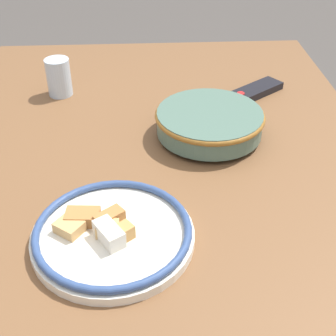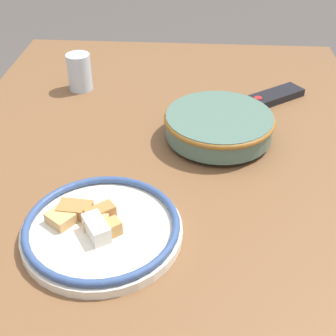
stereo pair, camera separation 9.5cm
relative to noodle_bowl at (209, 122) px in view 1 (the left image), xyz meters
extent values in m
cube|color=brown|center=(0.17, -0.12, -0.06)|extent=(1.57, 1.02, 0.04)
cylinder|color=brown|center=(-0.54, -0.56, -0.44)|extent=(0.06, 0.06, 0.71)
cylinder|color=brown|center=(-0.54, 0.32, -0.44)|extent=(0.06, 0.06, 0.71)
cylinder|color=#4C6B5B|center=(0.00, 0.00, -0.03)|extent=(0.11, 0.11, 0.01)
cylinder|color=#4C6B5B|center=(0.00, 0.00, 0.00)|extent=(0.25, 0.25, 0.05)
cylinder|color=#9E4C1E|center=(0.00, 0.00, 0.00)|extent=(0.22, 0.22, 0.05)
torus|color=#936023|center=(0.00, 0.00, 0.02)|extent=(0.26, 0.26, 0.01)
cylinder|color=silver|center=(0.34, -0.21, -0.03)|extent=(0.29, 0.29, 0.02)
torus|color=#334C7F|center=(0.34, -0.21, -0.01)|extent=(0.28, 0.28, 0.01)
cube|color=tan|center=(0.34, -0.22, -0.01)|extent=(0.03, 0.04, 0.02)
cube|color=#B2753D|center=(0.31, -0.27, -0.01)|extent=(0.04, 0.06, 0.02)
cube|color=#B2753D|center=(0.32, -0.22, -0.01)|extent=(0.05, 0.06, 0.03)
cube|color=tan|center=(0.33, -0.29, -0.01)|extent=(0.06, 0.06, 0.02)
cube|color=silver|center=(0.36, -0.22, -0.01)|extent=(0.07, 0.06, 0.03)
cube|color=tan|center=(0.36, -0.20, -0.01)|extent=(0.05, 0.05, 0.03)
cube|color=black|center=(-0.21, 0.16, -0.03)|extent=(0.15, 0.17, 0.02)
cylinder|color=red|center=(-0.18, 0.11, -0.02)|extent=(0.02, 0.02, 0.00)
cylinder|color=silver|center=(-0.24, -0.38, 0.01)|extent=(0.07, 0.07, 0.10)
camera|label=1|loc=(0.94, -0.15, 0.55)|focal=50.00mm
camera|label=2|loc=(0.94, -0.05, 0.55)|focal=50.00mm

